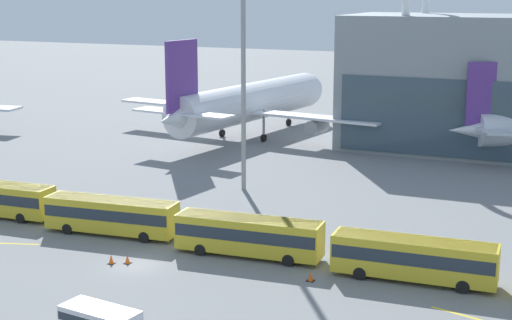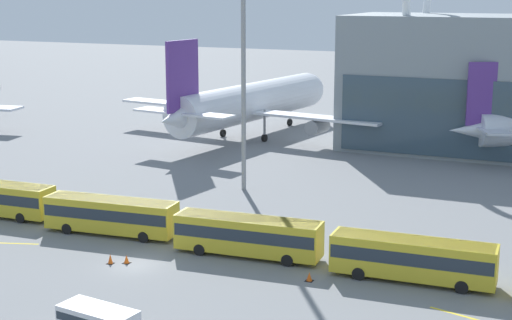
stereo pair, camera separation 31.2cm
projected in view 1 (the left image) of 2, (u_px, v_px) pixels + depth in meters
name	position (u px, v px, depth m)	size (l,w,h in m)	color
ground_plane	(137.00, 265.00, 63.50)	(440.00, 440.00, 0.00)	slate
airliner_at_gate_far	(246.00, 103.00, 116.71)	(44.35, 41.78, 15.44)	silver
shuttle_bus_2	(111.00, 214.00, 71.08)	(12.66, 3.83, 3.31)	gold
shuttle_bus_3	(249.00, 234.00, 65.27)	(12.63, 3.58, 3.31)	gold
shuttle_bus_4	(414.00, 257.00, 59.71)	(12.58, 3.31, 3.31)	gold
floodlight_mast	(243.00, 2.00, 83.14)	(2.42, 2.42, 31.90)	gray
lane_stripe_0	(72.00, 217.00, 76.81)	(9.19, 0.25, 0.01)	yellow
lane_stripe_3	(476.00, 319.00, 53.15)	(6.59, 0.25, 0.01)	yellow
traffic_cone_0	(127.00, 259.00, 63.84)	(0.59, 0.59, 0.71)	black
traffic_cone_1	(311.00, 277.00, 60.00)	(0.60, 0.60, 0.72)	black
traffic_cone_2	(111.00, 259.00, 63.73)	(0.55, 0.55, 0.81)	black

